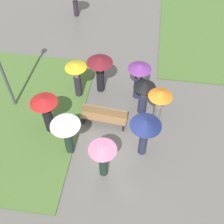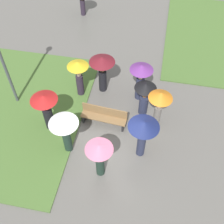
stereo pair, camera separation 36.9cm
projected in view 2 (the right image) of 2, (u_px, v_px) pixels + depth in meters
The scene contains 11 objects.
ground_plane at pixel (110, 144), 11.45m from camera, with size 90.00×90.00×0.00m, color #66635E.
park_bench at pixel (104, 116), 11.77m from camera, with size 1.97×0.58×0.90m.
crowd_person_black at pixel (145, 94), 11.61m from camera, with size 0.92×0.92×1.78m.
crowd_person_purple at pixel (141, 76), 12.08m from camera, with size 1.02×1.02×1.94m.
crowd_person_maroon at pixel (102, 66), 12.33m from camera, with size 1.15×1.15×1.94m.
crowd_person_navy at pixel (143, 130), 10.00m from camera, with size 1.14×1.14×2.01m.
crowd_person_white at pixel (65, 129), 10.23m from camera, with size 1.10×1.10×1.89m.
crowd_person_red at pixel (46, 106), 10.97m from camera, with size 1.07×1.07×1.95m.
crowd_person_pink at pixel (99, 153), 9.59m from camera, with size 0.98×0.98×1.86m.
crowd_person_yellow at pixel (79, 73), 12.19m from camera, with size 0.94×0.94×1.93m.
crowd_person_orange at pixel (160, 102), 10.90m from camera, with size 0.95×0.95×2.01m.
Camera 2 is at (1.26, -6.17, 9.65)m, focal length 45.00 mm.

